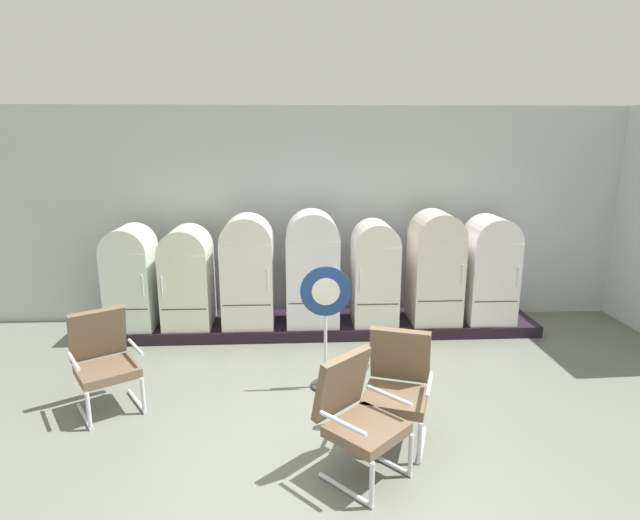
% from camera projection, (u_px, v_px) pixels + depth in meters
% --- Properties ---
extents(ground, '(12.00, 10.00, 0.05)m').
position_uv_depth(ground, '(328.00, 461.00, 4.48)').
color(ground, '#65695C').
extents(back_wall, '(11.76, 0.12, 3.13)m').
position_uv_depth(back_wall, '(312.00, 214.00, 7.65)').
color(back_wall, '#B7BDBF').
rests_on(back_wall, ground).
extents(display_plinth, '(6.25, 0.95, 0.16)m').
position_uv_depth(display_plinth, '(314.00, 325.00, 7.39)').
color(display_plinth, black).
rests_on(display_plinth, ground).
extents(refrigerator_0, '(0.61, 0.69, 1.39)m').
position_uv_depth(refrigerator_0, '(131.00, 274.00, 6.97)').
color(refrigerator_0, silver).
rests_on(refrigerator_0, display_plinth).
extents(refrigerator_1, '(0.64, 0.72, 1.37)m').
position_uv_depth(refrigerator_1, '(187.00, 274.00, 7.03)').
color(refrigerator_1, silver).
rests_on(refrigerator_1, display_plinth).
extents(refrigerator_2, '(0.69, 0.65, 1.53)m').
position_uv_depth(refrigerator_2, '(248.00, 268.00, 7.01)').
color(refrigerator_2, silver).
rests_on(refrigerator_2, display_plinth).
extents(refrigerator_3, '(0.71, 0.65, 1.57)m').
position_uv_depth(refrigerator_3, '(312.00, 265.00, 7.05)').
color(refrigerator_3, white).
rests_on(refrigerator_3, display_plinth).
extents(refrigerator_4, '(0.61, 0.68, 1.43)m').
position_uv_depth(refrigerator_4, '(375.00, 269.00, 7.13)').
color(refrigerator_4, silver).
rests_on(refrigerator_4, display_plinth).
extents(refrigerator_5, '(0.66, 0.71, 1.55)m').
position_uv_depth(refrigerator_5, '(435.00, 264.00, 7.17)').
color(refrigerator_5, silver).
rests_on(refrigerator_5, display_plinth).
extents(refrigerator_6, '(0.65, 0.67, 1.48)m').
position_uv_depth(refrigerator_6, '(490.00, 266.00, 7.20)').
color(refrigerator_6, white).
rests_on(refrigerator_6, display_plinth).
extents(armchair_left, '(0.81, 0.83, 1.01)m').
position_uv_depth(armchair_left, '(104.00, 357.00, 5.20)').
color(armchair_left, silver).
rests_on(armchair_left, ground).
extents(armchair_right, '(0.74, 0.78, 1.01)m').
position_uv_depth(armchair_right, '(397.00, 382.00, 4.67)').
color(armchair_right, silver).
rests_on(armchair_right, ground).
extents(armchair_center, '(0.84, 0.84, 1.01)m').
position_uv_depth(armchair_center, '(357.00, 412.00, 4.17)').
color(armchair_center, silver).
rests_on(armchair_center, ground).
extents(sign_stand, '(0.54, 0.32, 1.39)m').
position_uv_depth(sign_stand, '(326.00, 325.00, 5.55)').
color(sign_stand, '#2D2D30').
rests_on(sign_stand, ground).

